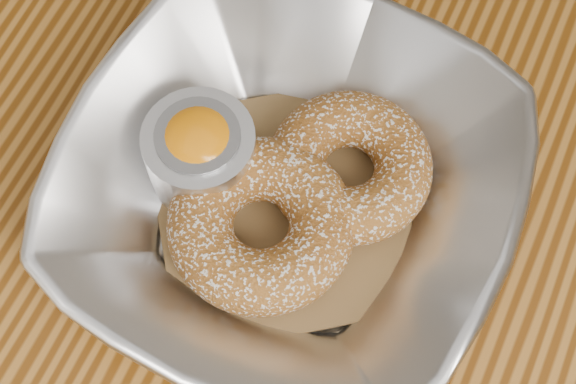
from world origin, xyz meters
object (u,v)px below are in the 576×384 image
at_px(donut_front, 261,224).
at_px(serving_bowl, 288,192).
at_px(donut_back, 350,167).
at_px(ramekin, 201,152).

bearing_deg(donut_front, serving_bowl, 76.07).
xyz_separation_m(donut_back, donut_front, (-0.03, -0.05, 0.00)).
relative_size(donut_back, ramekin, 1.50).
distance_m(serving_bowl, ramekin, 0.05).
distance_m(donut_back, donut_front, 0.06).
bearing_deg(donut_back, ramekin, -158.89).
relative_size(serving_bowl, donut_front, 2.39).
distance_m(donut_back, ramekin, 0.08).
height_order(donut_back, ramekin, ramekin).
bearing_deg(serving_bowl, donut_back, 51.30).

